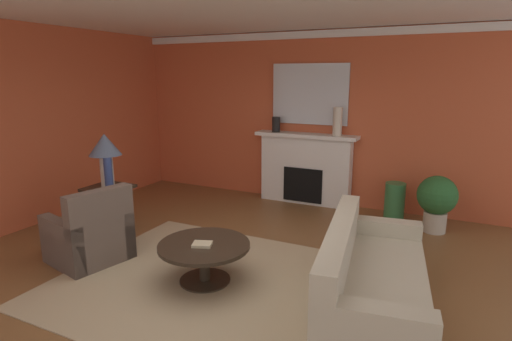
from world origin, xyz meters
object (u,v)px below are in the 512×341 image
table_lamp (105,150)px  mantel_mirror (310,94)px  fireplace (305,170)px  vase_mantel_right (337,122)px  coffee_table (204,253)px  vase_mantel_left (276,124)px  side_table (110,207)px  potted_plant (437,199)px  vase_on_side_table (108,174)px  armchair_near_window (90,237)px  sofa (370,284)px  vase_tall_corner (395,202)px

table_lamp → mantel_mirror: bearing=53.9°
fireplace → vase_mantel_right: bearing=-5.2°
coffee_table → vase_mantel_left: (-0.53, 3.21, 1.04)m
fireplace → mantel_mirror: bearing=90.0°
side_table → mantel_mirror: bearing=53.9°
side_table → potted_plant: size_ratio=0.84×
coffee_table → vase_mantel_right: vase_mantel_right is taller
vase_on_side_table → potted_plant: bearing=28.9°
armchair_near_window → coffee_table: 1.55m
sofa → vase_mantel_right: (-1.17, 3.04, 1.18)m
vase_mantel_left → vase_on_side_table: (-1.31, -2.70, -0.45)m
vase_tall_corner → potted_plant: 0.67m
fireplace → vase_mantel_right: (0.55, -0.05, 0.89)m
mantel_mirror → side_table: mantel_mirror is taller
mantel_mirror → vase_mantel_right: (0.55, -0.17, -0.43)m
potted_plant → vase_mantel_left: bearing=170.1°
sofa → potted_plant: bearing=80.1°
sofa → armchair_near_window: 3.31m
sofa → vase_mantel_left: size_ratio=8.27×
vase_mantel_right → vase_tall_corner: 1.58m
vase_on_side_table → vase_mantel_right: bearing=48.3°
fireplace → sofa: bearing=-60.8°
mantel_mirror → vase_tall_corner: 2.29m
armchair_near_window → vase_mantel_left: vase_mantel_left is taller
vase_on_side_table → potted_plant: 4.63m
side_table → vase_on_side_table: bearing=-38.7°
mantel_mirror → side_table: (-2.01, -2.75, -1.51)m
vase_mantel_right → vase_tall_corner: bearing=-13.7°
armchair_near_window → table_lamp: table_lamp is taller
vase_tall_corner → potted_plant: (0.60, -0.23, 0.19)m
vase_mantel_right → table_lamp: bearing=-134.7°
coffee_table → vase_mantel_right: (0.57, 3.21, 1.15)m
fireplace → coffee_table: 3.27m
vase_tall_corner → potted_plant: potted_plant is taller
fireplace → mantel_mirror: 1.33m
sofa → vase_tall_corner: bearing=93.1°
fireplace → coffee_table: size_ratio=1.80×
fireplace → sofa: fireplace is taller
vase_mantel_left → coffee_table: bearing=-80.6°
sofa → side_table: 3.76m
potted_plant → vase_tall_corner: bearing=159.4°
side_table → table_lamp: (0.00, 0.00, 0.82)m
side_table → vase_tall_corner: side_table is taller
fireplace → mantel_mirror: (-0.00, 0.12, 1.32)m
sofa → vase_mantel_left: (-2.27, 3.04, 1.08)m
mantel_mirror → potted_plant: size_ratio=1.62×
coffee_table → vase_on_side_table: 2.00m
vase_mantel_right → potted_plant: 1.96m
sofa → coffee_table: bearing=-174.3°
side_table → vase_mantel_right: size_ratio=1.48×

